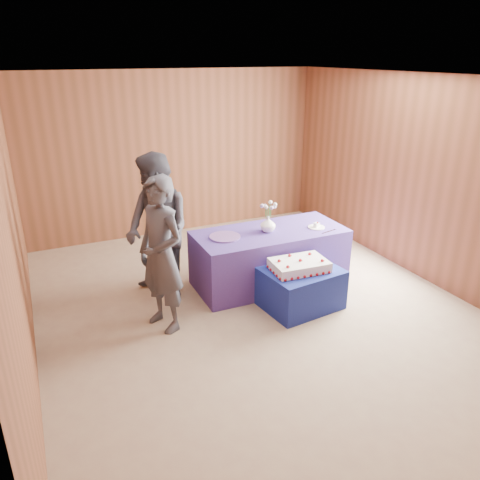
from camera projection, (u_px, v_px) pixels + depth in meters
ground at (254, 307)px, 5.79m from camera, size 6.00×6.00×0.00m
room_shell at (255, 163)px, 5.12m from camera, size 5.04×6.04×2.72m
cake_table at (301, 288)px, 5.72m from camera, size 0.97×0.80×0.50m
serving_table at (269, 257)px, 6.28m from camera, size 2.01×0.91×0.75m
sheet_cake at (299, 265)px, 5.60m from camera, size 0.72×0.52×0.16m
vase at (268, 224)px, 6.09m from camera, size 0.22×0.22×0.21m
flower_spray at (268, 206)px, 5.99m from camera, size 0.23×0.23×0.17m
platter at (225, 237)px, 5.92m from camera, size 0.45×0.45×0.02m
plate at (316, 227)px, 6.26m from camera, size 0.26×0.26×0.01m
cake_slice at (317, 225)px, 6.24m from camera, size 0.08×0.07×0.08m
knife at (329, 231)px, 6.12m from camera, size 0.26×0.08×0.00m
guest_left at (161, 255)px, 5.07m from camera, size 0.64×0.76×1.77m
guest_right at (158, 229)px, 5.68m from camera, size 0.95×1.08×1.86m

